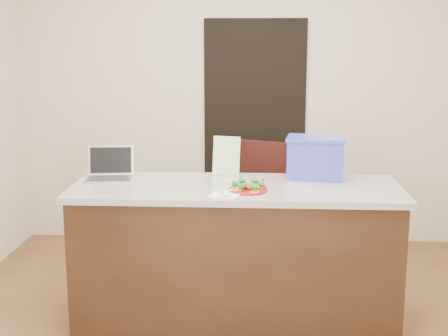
# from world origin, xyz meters

# --- Properties ---
(room_shell) EXTENTS (4.00, 4.00, 4.00)m
(room_shell) POSITION_xyz_m (0.00, 0.00, 1.62)
(room_shell) COLOR white
(room_shell) RESTS_ON ground
(doorway) EXTENTS (0.90, 0.02, 2.00)m
(doorway) POSITION_xyz_m (0.10, 1.98, 1.00)
(doorway) COLOR black
(doorway) RESTS_ON ground
(island) EXTENTS (2.06, 0.76, 0.92)m
(island) POSITION_xyz_m (0.00, 0.25, 0.46)
(island) COLOR black
(island) RESTS_ON ground
(plate) EXTENTS (0.24, 0.24, 0.02)m
(plate) POSITION_xyz_m (0.08, 0.11, 0.93)
(plate) COLOR maroon
(plate) RESTS_ON island
(meatballs) EXTENTS (0.10, 0.09, 0.03)m
(meatballs) POSITION_xyz_m (0.08, 0.11, 0.95)
(meatballs) COLOR brown
(meatballs) RESTS_ON plate
(broccoli) EXTENTS (0.20, 0.18, 0.03)m
(broccoli) POSITION_xyz_m (0.08, 0.11, 0.97)
(broccoli) COLOR #144D19
(broccoli) RESTS_ON plate
(pepper_rings) EXTENTS (0.22, 0.22, 0.01)m
(pepper_rings) POSITION_xyz_m (0.08, 0.11, 0.94)
(pepper_rings) COLOR yellow
(pepper_rings) RESTS_ON plate
(napkin) EXTENTS (0.21, 0.21, 0.01)m
(napkin) POSITION_xyz_m (-0.05, 0.01, 0.92)
(napkin) COLOR white
(napkin) RESTS_ON island
(fork) EXTENTS (0.07, 0.15, 0.00)m
(fork) POSITION_xyz_m (-0.07, 0.02, 0.93)
(fork) COLOR silver
(fork) RESTS_ON napkin
(knife) EXTENTS (0.03, 0.20, 0.01)m
(knife) POSITION_xyz_m (-0.02, -0.01, 0.93)
(knife) COLOR silver
(knife) RESTS_ON napkin
(yogurt_bottle) EXTENTS (0.03, 0.03, 0.07)m
(yogurt_bottle) POSITION_xyz_m (0.17, 0.13, 0.95)
(yogurt_bottle) COLOR white
(yogurt_bottle) RESTS_ON island
(laptop) EXTENTS (0.32, 0.27, 0.21)m
(laptop) POSITION_xyz_m (-0.84, 0.41, 0.98)
(laptop) COLOR #A9A9AE
(laptop) RESTS_ON island
(leaflet) EXTENTS (0.19, 0.08, 0.26)m
(leaflet) POSITION_xyz_m (-0.08, 0.54, 1.05)
(leaflet) COLOR white
(leaflet) RESTS_ON island
(blue_box) EXTENTS (0.41, 0.32, 0.28)m
(blue_box) POSITION_xyz_m (0.52, 0.50, 1.06)
(blue_box) COLOR #3337B9
(blue_box) RESTS_ON island
(chair) EXTENTS (0.59, 0.61, 1.04)m
(chair) POSITION_xyz_m (0.18, 1.12, 0.59)
(chair) COLOR black
(chair) RESTS_ON ground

